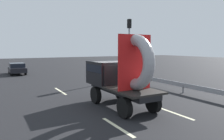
# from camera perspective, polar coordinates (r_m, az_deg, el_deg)

# --- Properties ---
(ground_plane) EXTENTS (120.00, 120.00, 0.00)m
(ground_plane) POSITION_cam_1_polar(r_m,az_deg,el_deg) (12.41, 2.38, -8.97)
(ground_plane) COLOR black
(flatbed_truck) EXTENTS (2.02, 5.06, 3.85)m
(flatbed_truck) POSITION_cam_1_polar(r_m,az_deg,el_deg) (11.63, 1.63, -1.00)
(flatbed_truck) COLOR black
(flatbed_truck) RESTS_ON ground_plane
(distant_sedan) EXTENTS (1.79, 4.19, 1.37)m
(distant_sedan) POSITION_cam_1_polar(r_m,az_deg,el_deg) (28.18, -24.25, 0.45)
(distant_sedan) COLOR black
(distant_sedan) RESTS_ON ground_plane
(traffic_light) EXTENTS (0.42, 0.36, 6.09)m
(traffic_light) POSITION_cam_1_polar(r_m,az_deg,el_deg) (21.81, 4.66, 7.95)
(traffic_light) COLOR gray
(traffic_light) RESTS_ON ground_plane
(guardrail) EXTENTS (0.10, 15.13, 0.71)m
(guardrail) POSITION_cam_1_polar(r_m,az_deg,el_deg) (17.25, 13.96, -3.10)
(guardrail) COLOR gray
(guardrail) RESTS_ON ground_plane
(lane_dash_left_near) EXTENTS (0.16, 2.41, 0.01)m
(lane_dash_left_near) POSITION_cam_1_polar(r_m,az_deg,el_deg) (8.91, 1.46, -15.09)
(lane_dash_left_near) COLOR beige
(lane_dash_left_near) RESTS_ON ground_plane
(lane_dash_left_far) EXTENTS (0.16, 2.85, 0.01)m
(lane_dash_left_far) POSITION_cam_1_polar(r_m,az_deg,el_deg) (16.22, -13.76, -5.56)
(lane_dash_left_far) COLOR beige
(lane_dash_left_far) RESTS_ON ground_plane
(lane_dash_right_near) EXTENTS (0.16, 2.61, 0.01)m
(lane_dash_right_near) POSITION_cam_1_polar(r_m,az_deg,el_deg) (11.14, 16.07, -10.95)
(lane_dash_right_near) COLOR beige
(lane_dash_right_near) RESTS_ON ground_plane
(lane_dash_right_far) EXTENTS (0.16, 2.91, 0.01)m
(lane_dash_right_far) POSITION_cam_1_polar(r_m,az_deg,el_deg) (17.20, -2.56, -4.73)
(lane_dash_right_far) COLOR beige
(lane_dash_right_far) RESTS_ON ground_plane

